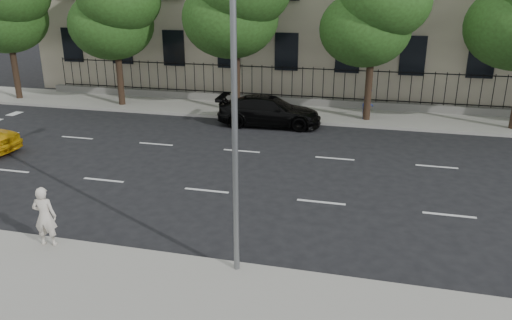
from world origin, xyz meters
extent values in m
plane|color=black|center=(0.00, 0.00, 0.00)|extent=(120.00, 120.00, 0.00)
cube|color=gray|center=(0.00, -4.00, 0.07)|extent=(60.00, 4.00, 0.15)
cube|color=gray|center=(0.00, 14.00, 0.07)|extent=(60.00, 4.00, 0.15)
cube|color=slate|center=(0.00, 15.70, 0.35)|extent=(30.00, 0.50, 0.40)
cube|color=black|center=(0.00, 15.70, 0.65)|extent=(28.80, 0.05, 0.05)
cube|color=black|center=(0.00, 15.70, 2.25)|extent=(28.80, 0.05, 0.05)
cylinder|color=slate|center=(2.50, -2.30, 4.15)|extent=(0.14, 0.14, 8.00)
cylinder|color=#382619|center=(-16.00, 13.20, 1.72)|extent=(0.36, 0.36, 3.15)
ellipsoid|color=#224216|center=(-16.40, 13.50, 4.86)|extent=(4.94, 4.94, 4.06)
cylinder|color=#382619|center=(-9.00, 13.20, 1.64)|extent=(0.36, 0.36, 2.97)
ellipsoid|color=#224216|center=(-9.40, 13.50, 4.62)|extent=(4.75, 4.75, 3.90)
ellipsoid|color=#224216|center=(-8.50, 13.00, 6.00)|extent=(4.50, 4.50, 3.70)
cylinder|color=#382619|center=(-2.00, 13.20, 1.81)|extent=(0.36, 0.36, 3.32)
ellipsoid|color=#224216|center=(-2.40, 13.50, 5.09)|extent=(5.13, 5.13, 4.21)
cylinder|color=#382619|center=(5.00, 13.20, 1.69)|extent=(0.36, 0.36, 3.08)
ellipsoid|color=#224216|center=(4.60, 13.50, 4.67)|extent=(4.56, 4.56, 3.74)
ellipsoid|color=#224216|center=(5.50, 13.00, 5.99)|extent=(4.32, 4.32, 3.55)
imported|color=black|center=(0.25, 11.30, 0.75)|extent=(5.30, 2.39, 1.51)
imported|color=beige|center=(-2.77, -2.40, 0.99)|extent=(0.68, 0.51, 1.68)
imported|color=navy|center=(5.05, 13.40, 0.94)|extent=(0.75, 0.87, 1.57)
camera|label=1|loc=(5.60, -12.62, 6.82)|focal=35.00mm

